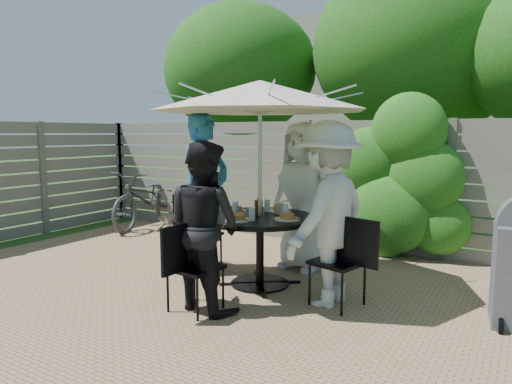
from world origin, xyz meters
The scene contains 22 objects.
backyard_envelope centered at (0.09, 10.29, 2.61)m, with size 60.00×60.00×5.00m.
patio_table centered at (0.42, 0.92, 0.54)m, with size 1.35×1.35×0.78m.
umbrella centered at (0.42, 0.92, 2.04)m, with size 2.57×2.57×2.20m.
chair_back centered at (0.55, 1.87, 0.26)m, with size 0.46×0.65×0.87m.
person_back centered at (0.54, 1.74, 0.90)m, with size 0.88×0.57×1.80m, color silver.
chair_left centered at (-0.54, 1.05, 0.27)m, with size 0.66×0.46×0.90m.
person_left centered at (-0.40, 1.03, 0.95)m, with size 0.69×0.45×1.90m, color #236498.
chair_front centered at (0.28, -0.04, 0.26)m, with size 0.44×0.64×0.87m.
person_front centered at (0.30, 0.09, 0.80)m, with size 0.78×0.60×1.60m, color black.
chair_right centered at (1.37, 0.78, 0.27)m, with size 0.68×0.52×0.90m.
person_right centered at (1.24, 0.80, 0.89)m, with size 1.15×0.66×1.78m, color silver.
plate_back centered at (0.47, 1.27, 0.80)m, with size 0.26×0.26×0.06m.
plate_left centered at (0.06, 0.97, 0.80)m, with size 0.26×0.26×0.06m.
plate_front centered at (0.37, 0.56, 0.80)m, with size 0.26×0.26×0.06m.
plate_right centered at (0.77, 0.86, 0.80)m, with size 0.26×0.26×0.06m.
glass_back centered at (0.35, 1.19, 0.85)m, with size 0.07×0.07×0.14m, color silver.
glass_left centered at (0.15, 0.85, 0.85)m, with size 0.07×0.07×0.14m, color silver.
glass_front centered at (0.48, 0.64, 0.85)m, with size 0.07×0.07×0.14m, color silver.
glass_right centered at (0.69, 0.98, 0.85)m, with size 0.07×0.07×0.14m, color silver.
syrup_jug centered at (0.36, 0.97, 0.86)m, with size 0.09×0.09×0.16m, color #59280C.
coffee_cup centered at (0.55, 1.12, 0.84)m, with size 0.08×0.08×0.12m, color #C6B293.
bicycle centered at (-2.92, 2.60, 0.51)m, with size 0.67×1.93×1.02m, color #333338.
Camera 1 is at (2.88, -3.22, 1.66)m, focal length 32.00 mm.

